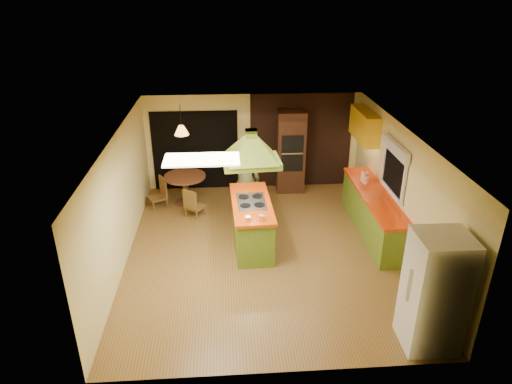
{
  "coord_description": "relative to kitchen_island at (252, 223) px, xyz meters",
  "views": [
    {
      "loc": [
        -0.72,
        -8.01,
        5.07
      ],
      "look_at": [
        -0.13,
        0.38,
        1.15
      ],
      "focal_mm": 32.0,
      "sensor_mm": 36.0,
      "label": 1
    }
  ],
  "objects": [
    {
      "name": "upper_cabinets",
      "position": [
        2.8,
        1.92,
        1.45
      ],
      "size": [
        0.34,
        1.4,
        0.7
      ],
      "primitive_type": "cube",
      "color": "yellow",
      "rests_on": "room_walls"
    },
    {
      "name": "window_right",
      "position": [
        2.92,
        0.12,
        1.28
      ],
      "size": [
        0.12,
        1.35,
        1.06
      ],
      "color": "black",
      "rests_on": "room_walls"
    },
    {
      "name": "fluor_panel",
      "position": [
        -0.87,
        -1.48,
        1.99
      ],
      "size": [
        1.2,
        0.6,
        0.03
      ],
      "primitive_type": "cube",
      "color": "white",
      "rests_on": "ceiling_plane"
    },
    {
      "name": "chair_near",
      "position": [
        -1.25,
        1.36,
        -0.14
      ],
      "size": [
        0.54,
        0.54,
        0.71
      ],
      "primitive_type": null,
      "rotation": [
        0.0,
        0.0,
        2.55
      ],
      "color": "brown",
      "rests_on": "ground"
    },
    {
      "name": "kitchen_island",
      "position": [
        0.0,
        0.0,
        0.0
      ],
      "size": [
        0.86,
        1.99,
        0.99
      ],
      "rotation": [
        0.0,
        0.0,
        0.03
      ],
      "color": "olive",
      "rests_on": "ground"
    },
    {
      "name": "right_counter",
      "position": [
        2.68,
        0.32,
        -0.03
      ],
      "size": [
        0.62,
        3.05,
        0.92
      ],
      "color": "olive",
      "rests_on": "ground"
    },
    {
      "name": "dining_table",
      "position": [
        -1.5,
        2.01,
        0.04
      ],
      "size": [
        1.01,
        1.01,
        0.76
      ],
      "rotation": [
        0.0,
        0.0,
        -0.0
      ],
      "color": "brown",
      "rests_on": "ground"
    },
    {
      "name": "canister_medium",
      "position": [
        2.63,
        1.05,
        0.53
      ],
      "size": [
        0.19,
        0.19,
        0.2
      ],
      "primitive_type": "cylinder",
      "rotation": [
        0.0,
        0.0,
        0.41
      ],
      "color": "beige",
      "rests_on": "right_counter"
    },
    {
      "name": "room_walls",
      "position": [
        0.23,
        -0.28,
        0.75
      ],
      "size": [
        5.5,
        6.5,
        6.5
      ],
      "color": "#F9F2B2",
      "rests_on": "ground"
    },
    {
      "name": "wall_oven",
      "position": [
        1.17,
        2.67,
        0.57
      ],
      "size": [
        0.72,
        0.61,
        2.14
      ],
      "rotation": [
        0.0,
        0.0,
        -0.02
      ],
      "color": "#452516",
      "rests_on": "ground"
    },
    {
      "name": "canister_large",
      "position": [
        2.63,
        1.0,
        0.54
      ],
      "size": [
        0.19,
        0.19,
        0.23
      ],
      "primitive_type": "cylinder",
      "rotation": [
        0.0,
        0.0,
        0.23
      ],
      "color": "#FFE9CD",
      "rests_on": "right_counter"
    },
    {
      "name": "canister_small",
      "position": [
        2.63,
        0.87,
        0.51
      ],
      "size": [
        0.15,
        0.15,
        0.18
      ],
      "primitive_type": "cylinder",
      "rotation": [
        0.0,
        0.0,
        0.16
      ],
      "color": "beige",
      "rests_on": "right_counter"
    },
    {
      "name": "refrigerator",
      "position": [
        2.49,
        -3.08,
        0.44
      ],
      "size": [
        0.79,
        0.75,
        1.88
      ],
      "primitive_type": "cube",
      "rotation": [
        0.0,
        0.0,
        -0.02
      ],
      "color": "white",
      "rests_on": "ground"
    },
    {
      "name": "chair_left",
      "position": [
        -2.2,
        1.91,
        -0.13
      ],
      "size": [
        0.55,
        0.55,
        0.73
      ],
      "primitive_type": null,
      "rotation": [
        0.0,
        0.0,
        -1.05
      ],
      "color": "brown",
      "rests_on": "ground"
    },
    {
      "name": "brick_panel",
      "position": [
        1.48,
        2.95,
        0.75
      ],
      "size": [
        2.64,
        0.03,
        2.5
      ],
      "primitive_type": "cube",
      "color": "#381E14",
      "rests_on": "ground"
    },
    {
      "name": "nook_opening",
      "position": [
        -1.27,
        2.95,
        0.55
      ],
      "size": [
        2.2,
        0.03,
        2.1
      ],
      "primitive_type": "cube",
      "color": "black",
      "rests_on": "ground"
    },
    {
      "name": "pendant_lamp",
      "position": [
        -1.5,
        2.01,
        1.4
      ],
      "size": [
        0.4,
        0.4,
        0.22
      ],
      "primitive_type": "cone",
      "rotation": [
        0.0,
        0.0,
        0.21
      ],
      "color": "#FF9E3F",
      "rests_on": "ceiling_plane"
    },
    {
      "name": "range_hood",
      "position": [
        -0.0,
        0.0,
        1.75
      ],
      "size": [
        1.16,
        0.87,
        0.8
      ],
      "rotation": [
        0.0,
        0.0,
        0.07
      ],
      "color": "olive",
      "rests_on": "ceiling_plane"
    },
    {
      "name": "ceiling_plane",
      "position": [
        0.23,
        -0.28,
        2.0
      ],
      "size": [
        6.5,
        6.5,
        0.0
      ],
      "primitive_type": "plane",
      "rotation": [
        3.14,
        0.0,
        0.0
      ],
      "color": "silver",
      "rests_on": "room_walls"
    },
    {
      "name": "ground",
      "position": [
        0.23,
        -0.28,
        -0.5
      ],
      "size": [
        6.5,
        6.5,
        0.0
      ],
      "primitive_type": "plane",
      "color": "olive",
      "rests_on": "ground"
    },
    {
      "name": "man",
      "position": [
        -0.05,
        1.33,
        0.4
      ],
      "size": [
        0.7,
        0.5,
        1.8
      ],
      "primitive_type": "imported",
      "rotation": [
        0.0,
        0.0,
        3.03
      ],
      "color": "brown",
      "rests_on": "ground"
    }
  ]
}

